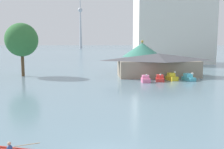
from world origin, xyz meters
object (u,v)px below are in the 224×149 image
at_px(pedal_boat_red, 160,79).
at_px(pedal_boat_yellow, 172,77).
at_px(boathouse, 158,64).
at_px(shoreline_tree_tall_left, 22,40).
at_px(pedal_boat_cyan, 188,78).
at_px(green_roof_pavilion, 142,55).
at_px(pedal_boat_pink, 146,79).
at_px(background_building_block, 173,23).
at_px(distant_broadcast_tower, 80,14).

bearing_deg(pedal_boat_red, pedal_boat_yellow, 123.92).
xyz_separation_m(boathouse, shoreline_tree_tall_left, (-29.43, 2.17, 5.29)).
bearing_deg(pedal_boat_cyan, green_roof_pavilion, -177.80).
height_order(pedal_boat_pink, shoreline_tree_tall_left, shoreline_tree_tall_left).
bearing_deg(boathouse, pedal_boat_pink, -118.10).
bearing_deg(pedal_boat_red, pedal_boat_pink, -59.79).
bearing_deg(pedal_boat_pink, background_building_block, 159.08).
distance_m(pedal_boat_yellow, pedal_boat_cyan, 3.19).
bearing_deg(pedal_boat_pink, pedal_boat_red, 110.35).
height_order(green_roof_pavilion, shoreline_tree_tall_left, shoreline_tree_tall_left).
bearing_deg(pedal_boat_red, pedal_boat_cyan, 107.00).
relative_size(boathouse, shoreline_tree_tall_left, 1.58).
bearing_deg(distant_broadcast_tower, boathouse, -83.59).
distance_m(pedal_boat_yellow, green_roof_pavilion, 18.85).
height_order(boathouse, shoreline_tree_tall_left, shoreline_tree_tall_left).
bearing_deg(pedal_boat_cyan, boathouse, -159.23).
bearing_deg(pedal_boat_cyan, pedal_boat_yellow, -114.42).
relative_size(pedal_boat_red, distant_broadcast_tower, 0.02).
relative_size(pedal_boat_pink, distant_broadcast_tower, 0.02).
bearing_deg(pedal_boat_pink, pedal_boat_yellow, 112.12).
height_order(green_roof_pavilion, distant_broadcast_tower, distant_broadcast_tower).
xyz_separation_m(pedal_boat_red, background_building_block, (15.15, 41.35, 13.74)).
xyz_separation_m(pedal_boat_yellow, green_roof_pavilion, (-2.48, 18.34, 3.54)).
bearing_deg(shoreline_tree_tall_left, distant_broadcast_tower, 91.22).
relative_size(pedal_boat_red, shoreline_tree_tall_left, 0.26).
relative_size(pedal_boat_pink, green_roof_pavilion, 0.23).
distance_m(pedal_boat_pink, background_building_block, 48.02).
height_order(pedal_boat_red, shoreline_tree_tall_left, shoreline_tree_tall_left).
relative_size(boathouse, background_building_block, 0.64).
distance_m(pedal_boat_pink, pedal_boat_yellow, 5.93).
bearing_deg(shoreline_tree_tall_left, pedal_boat_cyan, -14.20).
relative_size(pedal_boat_pink, pedal_boat_red, 0.81).
distance_m(boathouse, distant_broadcast_tower, 328.27).
bearing_deg(pedal_boat_yellow, distant_broadcast_tower, 170.88).
bearing_deg(background_building_block, shoreline_tree_tall_left, -143.33).
distance_m(pedal_boat_yellow, distant_broadcast_tower, 334.48).
xyz_separation_m(pedal_boat_red, shoreline_tree_tall_left, (-28.18, 9.08, 7.44)).
bearing_deg(green_roof_pavilion, pedal_boat_cyan, -73.44).
bearing_deg(pedal_boat_pink, shoreline_tree_tall_left, -109.47).
height_order(green_roof_pavilion, background_building_block, background_building_block).
bearing_deg(distant_broadcast_tower, pedal_boat_yellow, -83.46).
distance_m(pedal_boat_cyan, green_roof_pavilion, 20.04).
bearing_deg(boathouse, pedal_boat_yellow, -76.79).
xyz_separation_m(pedal_boat_yellow, background_building_block, (12.53, 40.30, 13.63)).
height_order(pedal_boat_red, pedal_boat_cyan, pedal_boat_cyan).
relative_size(pedal_boat_yellow, pedal_boat_cyan, 0.88).
distance_m(pedal_boat_red, pedal_boat_yellow, 2.83).
distance_m(boathouse, green_roof_pavilion, 12.62).
distance_m(boathouse, background_building_block, 38.91).
xyz_separation_m(pedal_boat_yellow, boathouse, (-1.38, 5.86, 2.04)).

